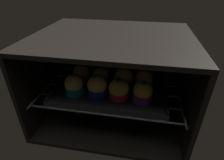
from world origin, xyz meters
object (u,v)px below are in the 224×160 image
Objects in this scene: muffin_row0_col3 at (143,92)px; muffin_row1_col1 at (101,77)px; muffin_row0_col0 at (74,85)px; muffin_row1_col3 at (144,80)px; muffin_row1_col2 at (123,78)px; muffin_row2_col0 at (88,66)px; muffin_row0_col1 at (97,86)px; muffin_row2_col1 at (105,67)px; muffin_row2_col2 at (124,67)px; muffin_row2_col3 at (145,70)px; baking_tray at (112,85)px; muffin_row0_col2 at (119,90)px; muffin_row1_col0 at (81,74)px.

muffin_row1_col1 is at bearing 153.33° from muffin_row0_col3.
muffin_row0_col0 reaches higher than muffin_row1_col3.
muffin_row2_col0 is (-17.65, 8.89, -0.28)cm from muffin_row1_col2.
muffin_row0_col3 is at bearing -1.51° from muffin_row0_col1.
muffin_row1_col2 is 8.04cm from muffin_row1_col3.
muffin_row2_col1 is 0.92× the size of muffin_row2_col2.
muffin_row0_col3 is 0.96× the size of muffin_row2_col2.
muffin_row2_col2 reaches higher than muffin_row0_col0.
muffin_row1_col3 is at bearing 19.42° from muffin_row0_col0.
muffin_row1_col2 is 12.15cm from muffin_row2_col3.
muffin_row0_col0 is 19.60cm from muffin_row1_col2.
muffin_row2_col3 reaches higher than baking_tray.
muffin_row0_col3 reaches higher than muffin_row2_col1.
muffin_row0_col2 is 17.94cm from muffin_row2_col2.
muffin_row0_col3 and muffin_row1_col0 have the same top height.
baking_tray is at bearing 64.92° from muffin_row0_col1.
baking_tray is 10.71cm from muffin_row2_col2.
muffin_row1_col1 is (-8.73, 8.59, -0.31)cm from muffin_row0_col2.
muffin_row2_col0 is (-25.64, 17.57, -0.27)cm from muffin_row0_col3.
muffin_row2_col3 is (0.25, 8.58, 0.21)cm from muffin_row1_col3.
muffin_row2_col0 is (-0.10, 17.60, -0.34)cm from muffin_row0_col0.
muffin_row0_col3 is 19.41cm from muffin_row1_col1.
muffin_row1_col0 is (-25.72, 9.08, 0.09)cm from muffin_row0_col3.
muffin_row1_col1 is (8.20, 8.74, -0.41)cm from muffin_row0_col0.
baking_tray is 5.71× the size of muffin_row1_col3.
muffin_row1_col2 reaches higher than muffin_row1_col3.
muffin_row2_col1 is (8.25, 0.13, 0.27)cm from muffin_row2_col0.
muffin_row2_col1 is at bearing 92.14° from muffin_row0_col1.
muffin_row2_col3 is (17.04, 17.13, -0.14)cm from muffin_row0_col1.
muffin_row1_col2 is 19.77cm from muffin_row2_col0.
muffin_row1_col1 is 0.85× the size of muffin_row2_col3.
muffin_row0_col2 reaches higher than muffin_row2_col1.
muffin_row1_col0 is 8.40cm from muffin_row1_col1.
muffin_row1_col1 is (-0.60, 8.27, -0.59)cm from muffin_row0_col1.
muffin_row1_col1 is 9.00cm from muffin_row2_col1.
muffin_row2_col3 reaches higher than muffin_row2_col1.
muffin_row2_col2 is at bearing 66.26° from baking_tray.
muffin_row0_col0 is 16.93cm from muffin_row0_col2.
muffin_row1_col2 is (0.63, 8.56, 0.04)cm from muffin_row0_col2.
muffin_row2_col2 is (3.97, 9.02, 4.21)cm from baking_tray.
muffin_row2_col3 is at bearing -3.05° from muffin_row2_col2.
muffin_row0_col2 is at bearing 179.22° from muffin_row0_col3.
muffin_row2_col2 is 9.07cm from muffin_row2_col3.
muffin_row2_col0 is at bearing 90.32° from muffin_row0_col0.
muffin_row1_col1 is at bearing -176.01° from baking_tray.
muffin_row1_col2 reaches higher than baking_tray.
baking_tray is 6.11× the size of muffin_row1_col1.
muffin_row2_col3 reaches higher than muffin_row1_col3.
muffin_row1_col0 reaches higher than muffin_row1_col3.
baking_tray is 13.34cm from muffin_row1_col3.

